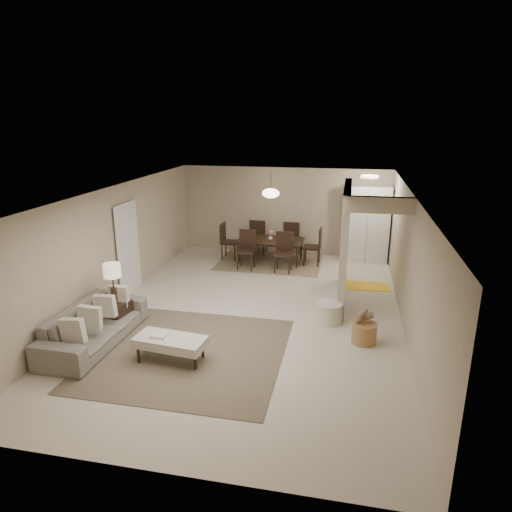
% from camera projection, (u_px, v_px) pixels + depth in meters
% --- Properties ---
extents(floor, '(9.00, 9.00, 0.00)m').
position_uv_depth(floor, '(251.00, 313.00, 9.39)').
color(floor, beige).
rests_on(floor, ground).
extents(ceiling, '(9.00, 9.00, 0.00)m').
position_uv_depth(ceiling, '(251.00, 192.00, 8.66)').
color(ceiling, white).
rests_on(ceiling, back_wall).
extents(back_wall, '(6.00, 0.00, 6.00)m').
position_uv_depth(back_wall, '(284.00, 211.00, 13.23)').
color(back_wall, tan).
rests_on(back_wall, floor).
extents(left_wall, '(0.00, 9.00, 9.00)m').
position_uv_depth(left_wall, '(112.00, 247.00, 9.61)').
color(left_wall, tan).
rests_on(left_wall, floor).
extents(right_wall, '(0.00, 9.00, 9.00)m').
position_uv_depth(right_wall, '(409.00, 265.00, 8.44)').
color(right_wall, tan).
rests_on(right_wall, floor).
extents(partition, '(0.15, 2.50, 2.50)m').
position_uv_depth(partition, '(345.00, 244.00, 9.84)').
color(partition, tan).
rests_on(partition, floor).
extents(doorway, '(0.04, 0.90, 2.04)m').
position_uv_depth(doorway, '(128.00, 250.00, 10.23)').
color(doorway, black).
rests_on(doorway, floor).
extents(pantry_cabinet, '(1.20, 0.55, 2.10)m').
position_uv_depth(pantry_cabinet, '(367.00, 224.00, 12.51)').
color(pantry_cabinet, silver).
rests_on(pantry_cabinet, floor).
extents(flush_light, '(0.44, 0.44, 0.05)m').
position_uv_depth(flush_light, '(370.00, 177.00, 11.22)').
color(flush_light, white).
rests_on(flush_light, ceiling).
extents(living_rug, '(3.20, 3.20, 0.01)m').
position_uv_depth(living_rug, '(189.00, 352.00, 7.82)').
color(living_rug, brown).
rests_on(living_rug, floor).
extents(sofa, '(2.36, 0.96, 0.69)m').
position_uv_depth(sofa, '(94.00, 325.00, 8.06)').
color(sofa, slate).
rests_on(sofa, floor).
extents(ottoman_bench, '(1.22, 0.66, 0.42)m').
position_uv_depth(ottoman_bench, '(170.00, 342.00, 7.48)').
color(ottoman_bench, beige).
rests_on(ottoman_bench, living_rug).
extents(side_table, '(0.56, 0.56, 0.51)m').
position_uv_depth(side_table, '(116.00, 314.00, 8.72)').
color(side_table, black).
rests_on(side_table, floor).
extents(table_lamp, '(0.32, 0.32, 0.76)m').
position_uv_depth(table_lamp, '(112.00, 274.00, 8.48)').
color(table_lamp, '#48301E').
rests_on(table_lamp, side_table).
extents(round_pouf, '(0.51, 0.51, 0.40)m').
position_uv_depth(round_pouf, '(329.00, 313.00, 8.93)').
color(round_pouf, beige).
rests_on(round_pouf, floor).
extents(wicker_basket, '(0.58, 0.58, 0.37)m').
position_uv_depth(wicker_basket, '(364.00, 333.00, 8.12)').
color(wicker_basket, olive).
rests_on(wicker_basket, floor).
extents(dining_rug, '(2.80, 2.10, 0.01)m').
position_uv_depth(dining_rug, '(270.00, 262.00, 12.70)').
color(dining_rug, '#817150').
rests_on(dining_rug, floor).
extents(dining_table, '(1.82, 1.04, 0.63)m').
position_uv_depth(dining_table, '(270.00, 251.00, 12.61)').
color(dining_table, black).
rests_on(dining_table, dining_rug).
extents(dining_chairs, '(2.78, 2.03, 1.03)m').
position_uv_depth(dining_chairs, '(270.00, 244.00, 12.55)').
color(dining_chairs, black).
rests_on(dining_chairs, dining_rug).
extents(vase, '(0.16, 0.16, 0.14)m').
position_uv_depth(vase, '(270.00, 238.00, 12.50)').
color(vase, white).
rests_on(vase, dining_table).
extents(yellow_mat, '(1.01, 0.64, 0.01)m').
position_uv_depth(yellow_mat, '(368.00, 286.00, 10.87)').
color(yellow_mat, yellow).
rests_on(yellow_mat, floor).
extents(pendant_light, '(0.46, 0.46, 0.71)m').
position_uv_depth(pendant_light, '(271.00, 193.00, 12.14)').
color(pendant_light, '#48301E').
rests_on(pendant_light, ceiling).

